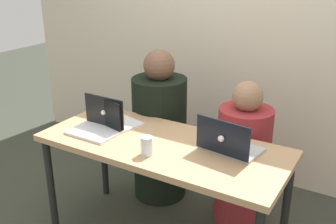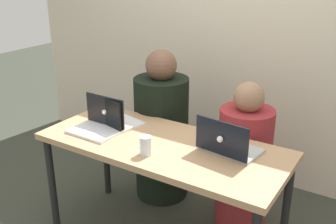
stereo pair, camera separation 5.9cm
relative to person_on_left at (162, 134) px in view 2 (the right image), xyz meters
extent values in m
cube|color=beige|center=(0.34, 0.71, 0.66)|extent=(4.50, 0.10, 2.39)
cube|color=tan|center=(0.34, -0.52, 0.20)|extent=(1.55, 0.66, 0.04)
cylinder|color=black|center=(-0.38, -0.80, -0.18)|extent=(0.05, 0.05, 0.71)
cylinder|color=black|center=(-0.38, -0.24, -0.18)|extent=(0.05, 0.05, 0.71)
cylinder|color=black|center=(1.07, -0.24, -0.18)|extent=(0.05, 0.05, 0.71)
cylinder|color=black|center=(0.00, 0.00, -0.04)|extent=(0.44, 0.44, 0.98)
sphere|color=brown|center=(0.00, 0.00, 0.55)|extent=(0.23, 0.23, 0.23)
cylinder|color=maroon|center=(0.69, 0.00, -0.10)|extent=(0.44, 0.44, 0.87)
sphere|color=#997051|center=(0.69, 0.00, 0.43)|extent=(0.21, 0.21, 0.21)
cube|color=silver|center=(-0.08, -0.41, 0.23)|extent=(0.35, 0.27, 0.02)
cube|color=black|center=(-0.10, -0.51, 0.33)|extent=(0.31, 0.08, 0.19)
sphere|color=white|center=(-0.10, -0.53, 0.33)|extent=(0.03, 0.03, 0.03)
cube|color=silver|center=(-0.11, -0.63, 0.23)|extent=(0.32, 0.22, 0.02)
cube|color=black|center=(-0.11, -0.52, 0.34)|extent=(0.32, 0.02, 0.20)
sphere|color=white|center=(-0.11, -0.50, 0.34)|extent=(0.04, 0.04, 0.04)
cube|color=#ADB5B3|center=(0.75, -0.39, 0.23)|extent=(0.36, 0.26, 0.02)
cube|color=black|center=(0.73, -0.50, 0.34)|extent=(0.34, 0.05, 0.20)
sphere|color=white|center=(0.73, -0.52, 0.34)|extent=(0.04, 0.04, 0.04)
cylinder|color=silver|center=(0.35, -0.70, 0.28)|extent=(0.07, 0.07, 0.11)
cylinder|color=silver|center=(0.35, -0.70, 0.25)|extent=(0.06, 0.06, 0.06)
camera|label=1|loc=(1.49, -2.38, 1.27)|focal=42.00mm
camera|label=2|loc=(1.54, -2.34, 1.27)|focal=42.00mm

